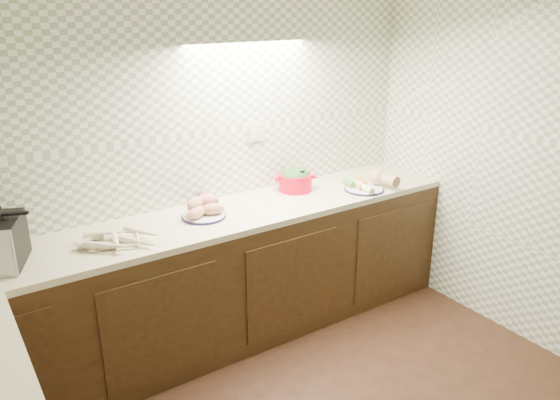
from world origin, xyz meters
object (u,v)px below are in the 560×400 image
sweet_potato_plate (203,209)px  onion_bowl (205,202)px  dutch_oven (295,179)px  veg_plate (370,182)px  parsnip_pile (121,236)px

sweet_potato_plate → onion_bowl: onion_bowl is taller
onion_bowl → dutch_oven: bearing=-1.1°
dutch_oven → veg_plate: 0.54m
sweet_potato_plate → onion_bowl: bearing=57.2°
parsnip_pile → dutch_oven: size_ratio=1.49×
onion_bowl → dutch_oven: 0.71m
parsnip_pile → veg_plate: bearing=-2.7°
parsnip_pile → sweet_potato_plate: bearing=8.6°
dutch_oven → onion_bowl: bearing=-158.8°
sweet_potato_plate → dutch_oven: size_ratio=0.89×
dutch_oven → parsnip_pile: bearing=-149.9°
sweet_potato_plate → onion_bowl: (0.07, 0.11, -0.00)m
parsnip_pile → sweet_potato_plate: (0.55, 0.08, 0.02)m
parsnip_pile → onion_bowl: (0.62, 0.19, 0.02)m
sweet_potato_plate → veg_plate: veg_plate is taller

